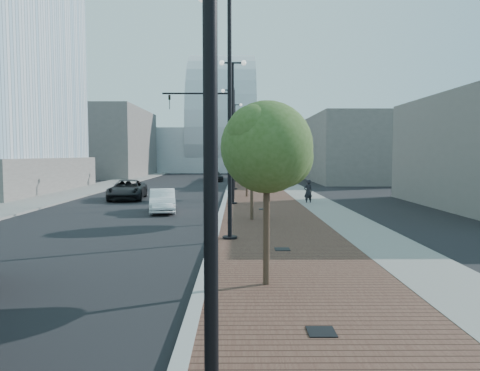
{
  "coord_description": "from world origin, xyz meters",
  "views": [
    {
      "loc": [
        0.89,
        -6.81,
        3.32
      ],
      "look_at": [
        1.0,
        12.0,
        2.0
      ],
      "focal_mm": 33.41,
      "sensor_mm": 36.0,
      "label": 1
    }
  ],
  "objects": [
    {
      "name": "utility_cover_0",
      "position": [
        2.4,
        1.0,
        0.13
      ],
      "size": [
        0.5,
        0.5,
        0.02
      ],
      "primitive_type": "cube",
      "color": "black",
      "rests_on": "sidewalk"
    },
    {
      "name": "utility_cover_1",
      "position": [
        2.4,
        8.0,
        0.13
      ],
      "size": [
        0.5,
        0.5,
        0.02
      ],
      "primitive_type": "cube",
      "color": "black",
      "rests_on": "sidewalk"
    },
    {
      "name": "streetlight_2",
      "position": [
        0.6,
        22.0,
        4.82
      ],
      "size": [
        1.72,
        0.56,
        9.28
      ],
      "color": "black",
      "rests_on": "ground"
    },
    {
      "name": "commercial_block_nw",
      "position": [
        -20.0,
        60.0,
        5.0
      ],
      "size": [
        14.0,
        20.0,
        10.0
      ],
      "primitive_type": "cube",
      "color": "#615C57",
      "rests_on": "ground"
    },
    {
      "name": "utility_cover_2",
      "position": [
        2.4,
        19.0,
        0.13
      ],
      "size": [
        0.5,
        0.5,
        0.02
      ],
      "primitive_type": "cube",
      "color": "black",
      "rests_on": "sidewalk"
    },
    {
      "name": "sidewalk",
      "position": [
        3.5,
        40.0,
        0.06
      ],
      "size": [
        7.0,
        140.0,
        0.12
      ],
      "primitive_type": "cube",
      "color": "#4C2D23",
      "rests_on": "ground"
    },
    {
      "name": "dark_car_mid",
      "position": [
        -7.18,
        25.85,
        0.73
      ],
      "size": [
        2.87,
        5.42,
        1.45
      ],
      "primitive_type": "imported",
      "rotation": [
        0.0,
        0.0,
        0.09
      ],
      "color": "black",
      "rests_on": "ground"
    },
    {
      "name": "streetlight_4",
      "position": [
        0.6,
        46.0,
        4.82
      ],
      "size": [
        1.72,
        0.56,
        9.28
      ],
      "color": "black",
      "rests_on": "ground"
    },
    {
      "name": "white_sedan",
      "position": [
        -3.42,
        18.7,
        0.66
      ],
      "size": [
        2.05,
        4.2,
        1.32
      ],
      "primitive_type": "imported",
      "rotation": [
        0.0,
        0.0,
        0.17
      ],
      "color": "white",
      "rests_on": "ground"
    },
    {
      "name": "streetlight_1",
      "position": [
        0.49,
        10.0,
        4.34
      ],
      "size": [
        1.44,
        0.56,
        9.21
      ],
      "color": "black",
      "rests_on": "ground"
    },
    {
      "name": "tree_2",
      "position": [
        1.65,
        27.02,
        3.94
      ],
      "size": [
        2.41,
        2.36,
        5.13
      ],
      "color": "#382619",
      "rests_on": "ground"
    },
    {
      "name": "ground",
      "position": [
        0.0,
        0.0,
        0.0
      ],
      "size": [
        220.0,
        220.0,
        0.0
      ],
      "primitive_type": "plane",
      "color": "black"
    },
    {
      "name": "streetlight_3",
      "position": [
        0.49,
        34.0,
        4.34
      ],
      "size": [
        1.44,
        0.56,
        9.21
      ],
      "color": "black",
      "rests_on": "ground"
    },
    {
      "name": "west_sidewalk",
      "position": [
        -13.0,
        40.0,
        0.06
      ],
      "size": [
        4.0,
        140.0,
        0.12
      ],
      "primitive_type": "cube",
      "color": "slate",
      "rests_on": "ground"
    },
    {
      "name": "tree_0",
      "position": [
        1.65,
        4.02,
        3.47
      ],
      "size": [
        2.3,
        2.24,
        4.61
      ],
      "color": "#382619",
      "rests_on": "ground"
    },
    {
      "name": "tree_1",
      "position": [
        1.65,
        15.02,
        3.38
      ],
      "size": [
        2.54,
        2.51,
        4.65
      ],
      "color": "#382619",
      "rests_on": "ground"
    },
    {
      "name": "dark_car_far",
      "position": [
        -2.0,
        48.25,
        0.65
      ],
      "size": [
        2.63,
        4.72,
        1.29
      ],
      "primitive_type": "imported",
      "rotation": [
        0.0,
        0.0,
        0.19
      ],
      "color": "black",
      "rests_on": "ground"
    },
    {
      "name": "traffic_mast",
      "position": [
        -0.3,
        25.0,
        4.98
      ],
      "size": [
        5.09,
        0.2,
        8.0
      ],
      "color": "black",
      "rests_on": "ground"
    },
    {
      "name": "convention_center",
      "position": [
        -2.0,
        85.0,
        6.0
      ],
      "size": [
        50.0,
        30.0,
        50.0
      ],
      "color": "#ACB1B6",
      "rests_on": "ground"
    },
    {
      "name": "commercial_block_ne",
      "position": [
        16.0,
        50.0,
        4.0
      ],
      "size": [
        12.0,
        22.0,
        8.0
      ],
      "primitive_type": "cube",
      "color": "#605A56",
      "rests_on": "ground"
    },
    {
      "name": "streetlight_0",
      "position": [
        0.6,
        -2.0,
        4.82
      ],
      "size": [
        1.72,
        0.56,
        9.28
      ],
      "color": "black",
      "rests_on": "ground"
    },
    {
      "name": "pedestrian",
      "position": [
        5.56,
        22.51,
        0.83
      ],
      "size": [
        0.7,
        0.58,
        1.66
      ],
      "primitive_type": "imported",
      "rotation": [
        0.0,
        0.0,
        3.49
      ],
      "color": "black",
      "rests_on": "ground"
    },
    {
      "name": "concrete_strip",
      "position": [
        6.2,
        40.0,
        0.07
      ],
      "size": [
        2.4,
        140.0,
        0.13
      ],
      "primitive_type": "cube",
      "color": "slate",
      "rests_on": "ground"
    },
    {
      "name": "curb",
      "position": [
        0.0,
        40.0,
        0.07
      ],
      "size": [
        0.3,
        140.0,
        0.14
      ],
      "primitive_type": "cube",
      "color": "gray",
      "rests_on": "ground"
    },
    {
      "name": "tree_3",
      "position": [
        1.65,
        39.02,
        3.7
      ],
      "size": [
        2.72,
        2.72,
        5.07
      ],
      "color": "#382619",
      "rests_on": "ground"
    }
  ]
}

